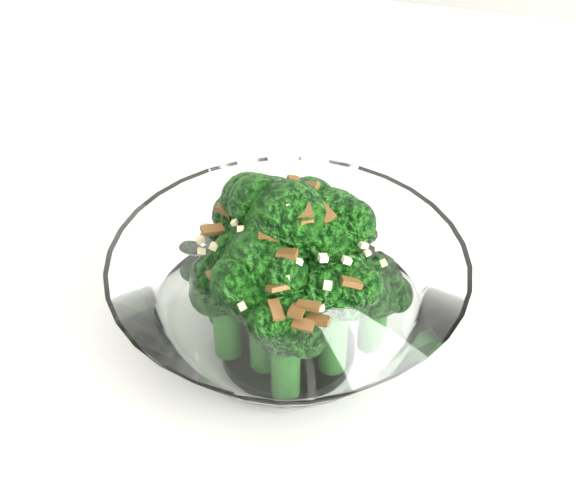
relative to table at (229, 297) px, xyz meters
The scene contains 2 objects.
table is the anchor object (origin of this frame).
broccoli_dish 0.17m from the table, 32.17° to the right, with size 0.20×0.20×0.12m.
Camera 1 is at (0.31, -0.34, 1.13)m, focal length 55.00 mm.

